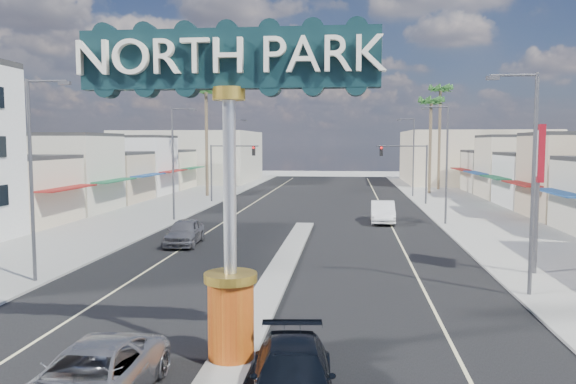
% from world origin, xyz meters
% --- Properties ---
extents(ground, '(160.00, 160.00, 0.00)m').
position_xyz_m(ground, '(0.00, 30.00, 0.00)').
color(ground, gray).
rests_on(ground, ground).
extents(road, '(20.00, 120.00, 0.01)m').
position_xyz_m(road, '(0.00, 30.00, 0.01)').
color(road, black).
rests_on(road, ground).
extents(median_island, '(1.30, 30.00, 0.16)m').
position_xyz_m(median_island, '(0.00, 14.00, 0.08)').
color(median_island, gray).
rests_on(median_island, ground).
extents(sidewalk_left, '(8.00, 120.00, 0.12)m').
position_xyz_m(sidewalk_left, '(-14.00, 30.00, 0.06)').
color(sidewalk_left, gray).
rests_on(sidewalk_left, ground).
extents(sidewalk_right, '(8.00, 120.00, 0.12)m').
position_xyz_m(sidewalk_right, '(14.00, 30.00, 0.06)').
color(sidewalk_right, gray).
rests_on(sidewalk_right, ground).
extents(storefront_row_left, '(12.00, 42.00, 6.00)m').
position_xyz_m(storefront_row_left, '(-24.00, 43.00, 3.00)').
color(storefront_row_left, beige).
rests_on(storefront_row_left, ground).
extents(storefront_row_right, '(12.00, 42.00, 6.00)m').
position_xyz_m(storefront_row_right, '(24.00, 43.00, 3.00)').
color(storefront_row_right, '#B7B29E').
rests_on(storefront_row_right, ground).
extents(backdrop_far_left, '(20.00, 20.00, 8.00)m').
position_xyz_m(backdrop_far_left, '(-22.00, 75.00, 4.00)').
color(backdrop_far_left, '#B7B29E').
rests_on(backdrop_far_left, ground).
extents(backdrop_far_right, '(20.00, 20.00, 8.00)m').
position_xyz_m(backdrop_far_right, '(22.00, 75.00, 4.00)').
color(backdrop_far_right, beige).
rests_on(backdrop_far_right, ground).
extents(gateway_sign, '(8.20, 1.50, 9.15)m').
position_xyz_m(gateway_sign, '(0.00, 1.98, 5.93)').
color(gateway_sign, '#BB2F0E').
rests_on(gateway_sign, median_island).
extents(traffic_signal_left, '(5.09, 0.45, 6.00)m').
position_xyz_m(traffic_signal_left, '(-9.18, 43.99, 4.27)').
color(traffic_signal_left, '#47474C').
rests_on(traffic_signal_left, ground).
extents(traffic_signal_right, '(5.09, 0.45, 6.00)m').
position_xyz_m(traffic_signal_right, '(9.18, 43.99, 4.27)').
color(traffic_signal_right, '#47474C').
rests_on(traffic_signal_right, ground).
extents(streetlight_l_near, '(2.03, 0.22, 9.00)m').
position_xyz_m(streetlight_l_near, '(-10.43, 10.00, 5.07)').
color(streetlight_l_near, '#47474C').
rests_on(streetlight_l_near, ground).
extents(streetlight_l_mid, '(2.03, 0.22, 9.00)m').
position_xyz_m(streetlight_l_mid, '(-10.43, 30.00, 5.07)').
color(streetlight_l_mid, '#47474C').
rests_on(streetlight_l_mid, ground).
extents(streetlight_l_far, '(2.03, 0.22, 9.00)m').
position_xyz_m(streetlight_l_far, '(-10.43, 52.00, 5.07)').
color(streetlight_l_far, '#47474C').
rests_on(streetlight_l_far, ground).
extents(streetlight_r_near, '(2.03, 0.22, 9.00)m').
position_xyz_m(streetlight_r_near, '(10.43, 10.00, 5.07)').
color(streetlight_r_near, '#47474C').
rests_on(streetlight_r_near, ground).
extents(streetlight_r_mid, '(2.03, 0.22, 9.00)m').
position_xyz_m(streetlight_r_mid, '(10.43, 30.00, 5.07)').
color(streetlight_r_mid, '#47474C').
rests_on(streetlight_r_mid, ground).
extents(streetlight_r_far, '(2.03, 0.22, 9.00)m').
position_xyz_m(streetlight_r_far, '(10.43, 52.00, 5.07)').
color(streetlight_r_far, '#47474C').
rests_on(streetlight_r_far, ground).
extents(palm_left_far, '(2.60, 2.60, 13.10)m').
position_xyz_m(palm_left_far, '(-13.00, 50.00, 11.50)').
color(palm_left_far, brown).
rests_on(palm_left_far, ground).
extents(palm_right_mid, '(2.60, 2.60, 12.10)m').
position_xyz_m(palm_right_mid, '(13.00, 56.00, 10.60)').
color(palm_right_mid, brown).
rests_on(palm_right_mid, ground).
extents(palm_right_far, '(2.60, 2.60, 14.10)m').
position_xyz_m(palm_right_far, '(15.00, 62.00, 12.39)').
color(palm_right_far, brown).
rests_on(palm_right_far, ground).
extents(suv_left, '(2.46, 5.24, 1.45)m').
position_xyz_m(suv_left, '(-2.72, -1.06, 0.72)').
color(suv_left, '#9D9DA2').
rests_on(suv_left, ground).
extents(suv_right, '(2.47, 5.03, 1.41)m').
position_xyz_m(suv_right, '(2.00, -0.44, 0.70)').
color(suv_right, black).
rests_on(suv_right, ground).
extents(car_parked_left, '(2.15, 4.76, 1.58)m').
position_xyz_m(car_parked_left, '(-6.70, 19.92, 0.79)').
color(car_parked_left, slate).
rests_on(car_parked_left, ground).
extents(car_parked_right, '(1.92, 5.18, 1.69)m').
position_xyz_m(car_parked_right, '(5.94, 30.83, 0.85)').
color(car_parked_right, white).
rests_on(car_parked_right, ground).
extents(bank_pylon_sign, '(0.67, 2.19, 6.95)m').
position_xyz_m(bank_pylon_sign, '(12.01, 13.90, 5.38)').
color(bank_pylon_sign, '#47474C').
rests_on(bank_pylon_sign, sidewalk_right).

